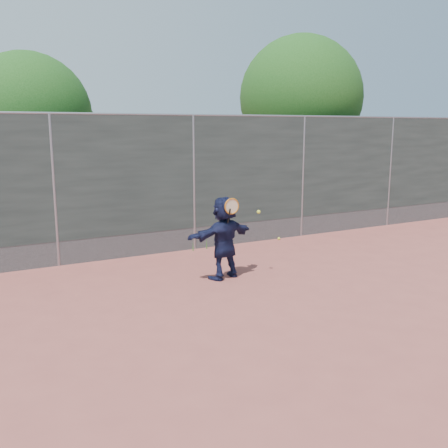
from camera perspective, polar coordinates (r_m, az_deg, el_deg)
name	(u,v)px	position (r m, az deg, el deg)	size (l,w,h in m)	color
ground	(281,293)	(8.52, 6.57, -7.85)	(80.00, 80.00, 0.00)	#9E4C42
player	(224,238)	(9.09, 0.00, -1.57)	(1.41, 0.45, 1.52)	#141939
ball_ground	(279,239)	(12.38, 6.29, -1.67)	(0.07, 0.07, 0.07)	yellow
fence	(194,180)	(11.17, -3.48, 5.05)	(20.00, 0.06, 3.03)	#38423D
swing_action	(234,208)	(8.86, 1.20, 1.86)	(0.76, 0.13, 0.51)	#C86A12
tree_right	(305,101)	(15.48, 9.20, 13.68)	(3.78, 3.60, 5.39)	#382314
tree_left	(35,119)	(13.28, -20.77, 11.19)	(3.15, 3.00, 4.53)	#382314
weed_clump	(208,243)	(11.44, -1.81, -2.16)	(0.68, 0.07, 0.30)	#387226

